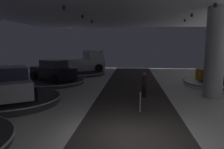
% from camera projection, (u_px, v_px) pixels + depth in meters
% --- Properties ---
extents(ground, '(24.00, 44.00, 0.06)m').
position_uv_depth(ground, '(132.00, 141.00, 7.35)').
color(ground, silver).
extents(column_right, '(1.13, 1.13, 5.50)m').
position_uv_depth(column_right, '(215.00, 53.00, 12.80)').
color(column_right, '#ADADB2').
rests_on(column_right, ground).
extents(display_platform_mid_left, '(5.32, 5.32, 0.38)m').
position_uv_depth(display_platform_mid_left, '(13.00, 100.00, 11.85)').
color(display_platform_mid_left, '#333338').
rests_on(display_platform_mid_left, ground).
extents(display_car_mid_left, '(3.82, 4.50, 1.71)m').
position_uv_depth(display_car_mid_left, '(11.00, 83.00, 11.69)').
color(display_car_mid_left, silver).
rests_on(display_car_mid_left, display_platform_mid_left).
extents(display_platform_far_right, '(6.08, 6.08, 0.34)m').
position_uv_depth(display_platform_far_right, '(223.00, 84.00, 16.69)').
color(display_platform_far_right, silver).
rests_on(display_platform_far_right, ground).
extents(display_car_far_right, '(4.53, 3.72, 1.71)m').
position_uv_depth(display_car_far_right, '(224.00, 72.00, 16.57)').
color(display_car_far_right, '#B77519').
rests_on(display_car_far_right, display_platform_far_right).
extents(display_platform_far_left, '(5.31, 5.31, 0.28)m').
position_uv_depth(display_platform_far_left, '(53.00, 81.00, 17.95)').
color(display_platform_far_left, '#333338').
rests_on(display_platform_far_left, ground).
extents(display_car_far_left, '(4.49, 3.83, 1.71)m').
position_uv_depth(display_car_far_left, '(53.00, 71.00, 17.80)').
color(display_car_far_left, black).
rests_on(display_car_far_left, display_platform_far_left).
extents(display_platform_deep_left, '(5.68, 5.68, 0.27)m').
position_uv_depth(display_platform_deep_left, '(79.00, 73.00, 23.28)').
color(display_platform_deep_left, '#333338').
rests_on(display_platform_deep_left, ground).
extents(pickup_truck_deep_left, '(5.53, 4.79, 2.30)m').
position_uv_depth(pickup_truck_deep_left, '(82.00, 63.00, 23.28)').
color(pickup_truck_deep_left, silver).
rests_on(pickup_truck_deep_left, display_platform_deep_left).
extents(visitor_walking_near, '(0.32, 0.32, 1.59)m').
position_uv_depth(visitor_walking_near, '(144.00, 83.00, 13.10)').
color(visitor_walking_near, black).
rests_on(visitor_walking_near, ground).
extents(stanchion_a, '(0.28, 0.28, 1.01)m').
position_uv_depth(stanchion_a, '(140.00, 105.00, 10.22)').
color(stanchion_a, '#333338').
rests_on(stanchion_a, ground).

